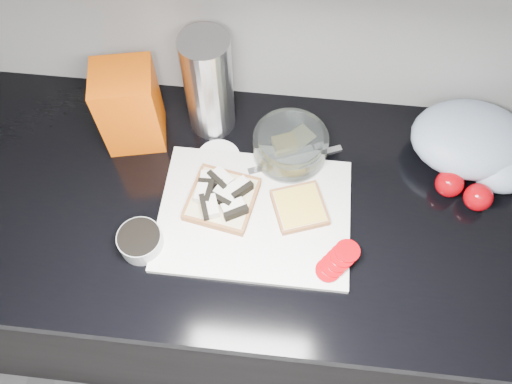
# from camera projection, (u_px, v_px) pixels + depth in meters

# --- Properties ---
(base_cabinet) EXTENTS (3.50, 0.60, 0.86)m
(base_cabinet) POSITION_uv_depth(u_px,v_px,m) (290.00, 280.00, 1.48)
(base_cabinet) COLOR black
(base_cabinet) RESTS_ON ground
(countertop) EXTENTS (3.50, 0.64, 0.04)m
(countertop) POSITION_uv_depth(u_px,v_px,m) (302.00, 209.00, 1.09)
(countertop) COLOR black
(countertop) RESTS_ON base_cabinet
(cutting_board) EXTENTS (0.40, 0.30, 0.01)m
(cutting_board) POSITION_uv_depth(u_px,v_px,m) (254.00, 215.00, 1.05)
(cutting_board) COLOR white
(cutting_board) RESTS_ON countertop
(bread_left) EXTENTS (0.16, 0.16, 0.04)m
(bread_left) POSITION_uv_depth(u_px,v_px,m) (222.00, 197.00, 1.05)
(bread_left) COLOR beige
(bread_left) RESTS_ON cutting_board
(bread_right) EXTENTS (0.14, 0.14, 0.02)m
(bread_right) POSITION_uv_depth(u_px,v_px,m) (299.00, 207.00, 1.05)
(bread_right) COLOR beige
(bread_right) RESTS_ON cutting_board
(tomato_slices) EXTENTS (0.10, 0.10, 0.02)m
(tomato_slices) POSITION_uv_depth(u_px,v_px,m) (338.00, 261.00, 0.98)
(tomato_slices) COLOR #A7030B
(tomato_slices) RESTS_ON cutting_board
(knife) EXTENTS (0.21, 0.10, 0.01)m
(knife) POSITION_uv_depth(u_px,v_px,m) (307.00, 157.00, 1.11)
(knife) COLOR silver
(knife) RESTS_ON cutting_board
(seed_tub) EXTENTS (0.09, 0.09, 0.05)m
(seed_tub) POSITION_uv_depth(u_px,v_px,m) (141.00, 241.00, 1.00)
(seed_tub) COLOR #A4A9A9
(seed_tub) RESTS_ON countertop
(tub_lid) EXTENTS (0.10, 0.10, 0.01)m
(tub_lid) POSITION_uv_depth(u_px,v_px,m) (218.00, 158.00, 1.13)
(tub_lid) COLOR white
(tub_lid) RESTS_ON countertop
(glass_bowl) EXTENTS (0.17, 0.17, 0.07)m
(glass_bowl) POSITION_uv_depth(u_px,v_px,m) (290.00, 147.00, 1.10)
(glass_bowl) COLOR silver
(glass_bowl) RESTS_ON countertop
(bread_bag) EXTENTS (0.15, 0.14, 0.20)m
(bread_bag) POSITION_uv_depth(u_px,v_px,m) (130.00, 107.00, 1.08)
(bread_bag) COLOR #D24003
(bread_bag) RESTS_ON countertop
(steel_canister) EXTENTS (0.11, 0.11, 0.25)m
(steel_canister) POSITION_uv_depth(u_px,v_px,m) (209.00, 85.00, 1.07)
(steel_canister) COLOR #B9B8BD
(steel_canister) RESTS_ON countertop
(grocery_bag) EXTENTS (0.27, 0.23, 0.11)m
(grocery_bag) POSITION_uv_depth(u_px,v_px,m) (474.00, 143.00, 1.08)
(grocery_bag) COLOR #AFC1D8
(grocery_bag) RESTS_ON countertop
(whole_tomatoes) EXTENTS (0.12, 0.09, 0.06)m
(whole_tomatoes) POSITION_uv_depth(u_px,v_px,m) (464.00, 190.00, 1.05)
(whole_tomatoes) COLOR #A7030B
(whole_tomatoes) RESTS_ON countertop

